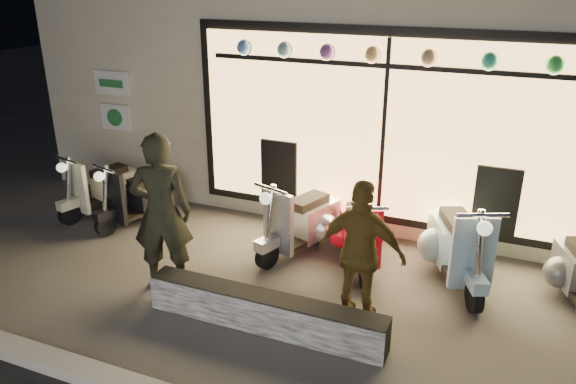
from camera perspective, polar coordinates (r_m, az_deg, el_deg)
name	(u,v)px	position (r m, az deg, el deg)	size (l,w,h in m)	color
ground	(269,293)	(6.69, -1.90, -10.18)	(40.00, 40.00, 0.00)	#383533
shop_building	(383,54)	(10.51, 9.61, 13.63)	(10.20, 6.23, 4.20)	beige
graffiti_barrier	(265,312)	(6.00, -2.39, -12.06)	(2.62, 0.28, 0.40)	black
scooter_silver	(306,220)	(7.51, 1.81, -2.84)	(0.77, 1.44, 1.03)	black
scooter_red	(358,232)	(7.29, 7.14, -4.04)	(0.78, 1.33, 0.97)	black
scooter_black	(145,196)	(8.63, -14.32, -0.37)	(0.69, 1.34, 0.96)	black
scooter_cream	(108,186)	(9.15, -17.81, 0.54)	(0.67, 1.35, 0.96)	black
scooter_blue	(456,243)	(7.14, 16.74, -4.94)	(0.88, 1.51, 1.10)	black
man	(161,213)	(6.57, -12.74, -2.05)	(0.69, 0.45, 1.90)	black
woman	(361,253)	(5.90, 7.46, -6.17)	(0.93, 0.39, 1.59)	brown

